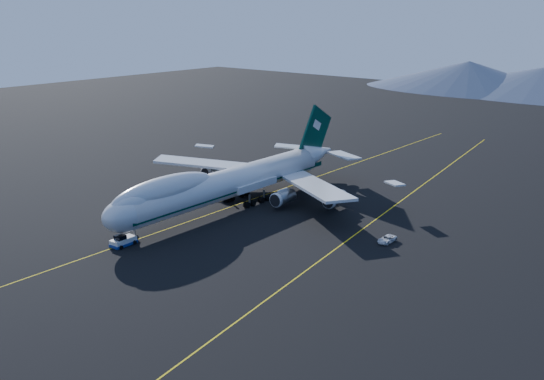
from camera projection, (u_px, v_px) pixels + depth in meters
The scene contains 6 objects.
ground at pixel (230, 207), 135.83m from camera, with size 500.00×500.00×0.00m, color black.
taxiway_line_main at pixel (230, 207), 135.82m from camera, with size 0.25×220.00×0.01m, color yellow.
taxiway_line_side at pixel (369, 224), 124.85m from camera, with size 0.25×200.00×0.01m, color yellow.
boeing_747 at pixel (230, 182), 134.19m from camera, with size 59.62×72.43×19.37m.
pushback_tug at pixel (123, 242), 113.60m from camera, with size 3.06×5.08×2.16m.
service_van at pixel (387, 239), 115.06m from camera, with size 2.09×4.54×1.26m, color silver.
Camera 1 is at (89.65, -93.35, 42.45)m, focal length 40.00 mm.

